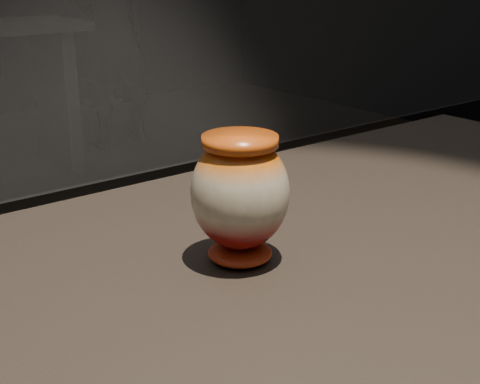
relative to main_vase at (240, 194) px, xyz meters
name	(u,v)px	position (x,y,z in m)	size (l,w,h in m)	color
main_vase	(240,194)	(0.00, 0.00, 0.00)	(0.12, 0.12, 0.16)	maroon
visitor	(111,30)	(1.69, 3.56, -0.20)	(0.57, 0.38, 1.57)	black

